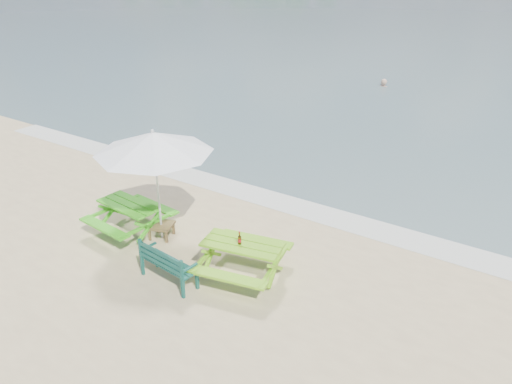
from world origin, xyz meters
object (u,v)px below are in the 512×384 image
Objects in this scene: picnic_table_right at (243,260)px; beer_bottle at (240,240)px; picnic_table_left at (130,218)px; park_bench at (169,271)px; patio_umbrella at (154,143)px; swimmer at (383,96)px; side_table at (162,230)px.

beer_bottle reaches higher than picnic_table_right.
picnic_table_left is 1.38× the size of park_bench.
park_bench is 0.40× the size of patio_umbrella.
park_bench is 0.76× the size of swimmer.
side_table is 0.20× the size of patio_umbrella.
park_bench is at bearing -41.36° from side_table.
patio_umbrella reaches higher than park_bench.
patio_umbrella is (0.75, 0.21, 1.90)m from picnic_table_left.
picnic_table_left is at bearing -179.87° from picnic_table_right.
patio_umbrella reaches higher than side_table.
side_table is at bearing 175.13° from picnic_table_right.
park_bench is at bearing -137.88° from picnic_table_right.
side_table is at bearing 173.77° from beer_bottle.
park_bench reaches higher than picnic_table_left.
patio_umbrella is at bearing 138.64° from park_bench.
picnic_table_right is 3.03m from patio_umbrella.
beer_bottle is at bearing -78.25° from swimmer.
beer_bottle reaches higher than picnic_table_left.
picnic_table_right is 7.56× the size of beer_bottle.
beer_bottle reaches higher than side_table.
park_bench is at bearing -82.02° from swimmer.
swimmer is at bearing 91.50° from picnic_table_left.
picnic_table_left is 6.72× the size of beer_bottle.
swimmer is (-1.20, 16.75, -2.73)m from patio_umbrella.
picnic_table_right is 1.18× the size of swimmer.
park_bench is at bearing -41.36° from patio_umbrella.
park_bench is at bearing -24.60° from picnic_table_left.
beer_bottle is at bearing -116.58° from picnic_table_right.
patio_umbrella is at bearing 173.77° from beer_bottle.
park_bench is (-1.05, -0.95, -0.12)m from picnic_table_right.
patio_umbrella is at bearing 15.47° from picnic_table_left.
side_table is (-2.37, 0.20, -0.18)m from picnic_table_right.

